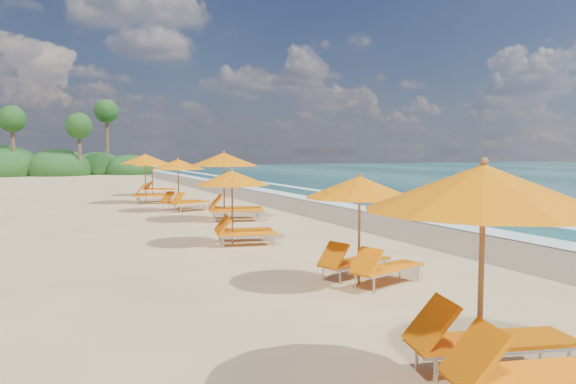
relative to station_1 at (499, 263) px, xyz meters
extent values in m
plane|color=#D5B47D|center=(2.62, 11.33, -1.34)|extent=(160.00, 160.00, 0.00)
cube|color=#886F51|center=(6.62, 11.33, -1.34)|extent=(4.00, 160.00, 0.01)
cube|color=white|center=(8.12, 11.33, -1.31)|extent=(1.20, 160.00, 0.01)
cube|color=white|center=(11.12, 11.33, -1.32)|extent=(0.80, 160.00, 0.01)
cylinder|color=olive|center=(-0.18, 0.04, -0.20)|extent=(0.06, 0.06, 2.29)
cone|color=orange|center=(-0.18, 0.04, 0.76)|extent=(2.84, 2.84, 0.46)
sphere|color=olive|center=(-0.18, 0.04, 1.01)|extent=(0.08, 0.08, 0.08)
cylinder|color=olive|center=(1.09, 4.51, -0.36)|extent=(0.05, 0.05, 1.97)
cone|color=orange|center=(1.09, 4.51, 0.46)|extent=(2.57, 2.57, 0.40)
sphere|color=olive|center=(1.09, 4.51, 0.68)|extent=(0.07, 0.07, 0.07)
cylinder|color=olive|center=(0.31, 9.69, -0.38)|extent=(0.05, 0.05, 1.92)
cone|color=orange|center=(0.31, 9.69, 0.41)|extent=(2.32, 2.32, 0.39)
sphere|color=olive|center=(0.31, 9.69, 0.63)|extent=(0.07, 0.07, 0.07)
cylinder|color=olive|center=(1.58, 14.63, -0.16)|extent=(0.06, 0.06, 2.37)
cone|color=orange|center=(1.58, 14.63, 0.83)|extent=(2.98, 2.98, 0.48)
sphere|color=olive|center=(1.58, 14.63, 1.09)|extent=(0.08, 0.08, 0.08)
cylinder|color=olive|center=(0.72, 18.26, -0.29)|extent=(0.05, 0.05, 2.10)
cone|color=orange|center=(0.72, 18.26, 0.58)|extent=(2.76, 2.76, 0.42)
sphere|color=olive|center=(0.72, 18.26, 0.82)|extent=(0.08, 0.08, 0.08)
cylinder|color=olive|center=(0.05, 22.41, -0.20)|extent=(0.06, 0.06, 2.28)
cone|color=orange|center=(0.05, 22.41, 0.75)|extent=(2.82, 2.82, 0.46)
sphere|color=olive|center=(0.05, 22.41, 1.00)|extent=(0.08, 0.08, 0.08)
cylinder|color=olive|center=(1.11, 26.90, -0.33)|extent=(0.05, 0.05, 2.02)
cone|color=orange|center=(1.11, 26.90, 0.50)|extent=(2.70, 2.70, 0.41)
sphere|color=olive|center=(1.11, 26.90, 0.73)|extent=(0.07, 0.07, 0.07)
ellipsoid|color=#163D14|center=(-3.38, 56.33, -0.72)|extent=(6.40, 6.40, 4.16)
ellipsoid|color=#163D14|center=(-8.38, 57.33, -0.64)|extent=(7.20, 7.20, 4.68)
ellipsoid|color=#163D14|center=(0.62, 58.33, -0.80)|extent=(5.60, 5.60, 3.64)
ellipsoid|color=#163D14|center=(3.62, 56.33, -0.85)|extent=(5.00, 5.00, 3.25)
cylinder|color=brown|center=(-1.38, 54.33, 1.16)|extent=(0.36, 0.36, 5.00)
sphere|color=#163D14|center=(-1.38, 54.33, 3.66)|extent=(2.60, 2.60, 2.60)
cylinder|color=brown|center=(-7.38, 55.33, 1.46)|extent=(0.36, 0.36, 5.60)
sphere|color=#163D14|center=(-7.38, 55.33, 4.26)|extent=(2.60, 2.60, 2.60)
cylinder|color=brown|center=(1.62, 58.33, 2.06)|extent=(0.36, 0.36, 6.80)
sphere|color=#163D14|center=(1.62, 58.33, 5.46)|extent=(2.60, 2.60, 2.60)
camera|label=1|loc=(-4.07, -4.10, 1.11)|focal=34.16mm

